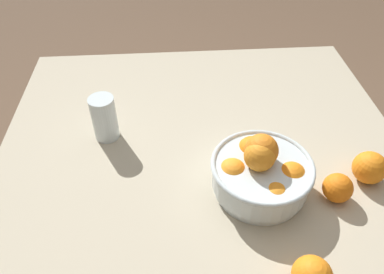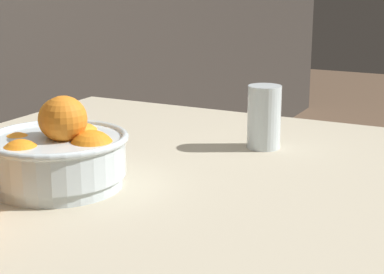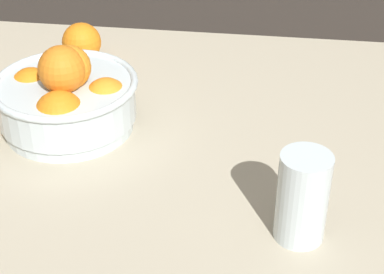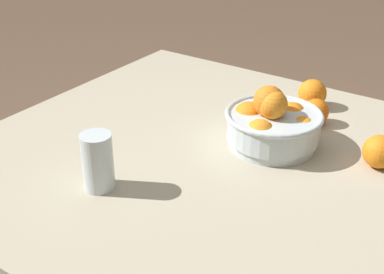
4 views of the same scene
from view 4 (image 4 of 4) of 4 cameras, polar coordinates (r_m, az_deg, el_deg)
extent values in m
cube|color=#B7AD93|center=(1.32, 0.99, -1.98)|extent=(1.11, 1.09, 0.03)
cylinder|color=#936B47|center=(2.10, -2.68, -1.26)|extent=(0.05, 0.05, 0.70)
cylinder|color=silver|center=(1.35, 8.53, -0.46)|extent=(0.22, 0.22, 0.02)
cylinder|color=silver|center=(1.33, 8.65, 1.14)|extent=(0.23, 0.23, 0.06)
torus|color=silver|center=(1.32, 8.75, 2.37)|extent=(0.24, 0.24, 0.01)
sphere|color=orange|center=(1.27, 7.24, 0.25)|extent=(0.08, 0.08, 0.08)
sphere|color=orange|center=(1.32, 11.70, 0.72)|extent=(0.07, 0.07, 0.07)
sphere|color=orange|center=(1.38, 10.63, 2.16)|extent=(0.07, 0.07, 0.07)
sphere|color=orange|center=(1.34, 6.05, 2.06)|extent=(0.08, 0.08, 0.08)
sphere|color=orange|center=(1.30, 8.22, 3.78)|extent=(0.08, 0.08, 0.08)
sphere|color=orange|center=(1.30, 8.61, 3.44)|extent=(0.07, 0.07, 0.07)
cylinder|color=#F4A314|center=(1.17, -9.96, -3.29)|extent=(0.06, 0.06, 0.10)
cylinder|color=silver|center=(1.16, -10.02, -2.61)|extent=(0.07, 0.07, 0.13)
sphere|color=orange|center=(1.57, 12.71, 4.56)|extent=(0.08, 0.08, 0.08)
sphere|color=orange|center=(1.47, 13.06, 2.66)|extent=(0.07, 0.07, 0.07)
sphere|color=orange|center=(1.30, 19.36, -1.48)|extent=(0.08, 0.08, 0.08)
camera|label=1|loc=(0.88, 44.56, 25.21)|focal=35.00mm
camera|label=2|loc=(2.25, 3.07, 20.54)|focal=60.00mm
camera|label=3|loc=(1.58, -29.55, 22.75)|focal=60.00mm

